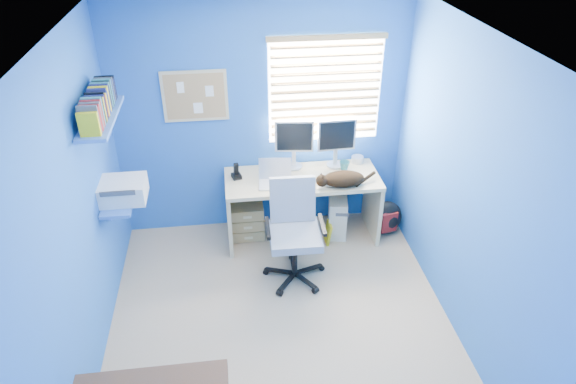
{
  "coord_description": "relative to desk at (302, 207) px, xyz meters",
  "views": [
    {
      "loc": [
        -0.36,
        -3.27,
        3.39
      ],
      "look_at": [
        0.15,
        0.65,
        0.95
      ],
      "focal_mm": 32.0,
      "sensor_mm": 36.0,
      "label": 1
    }
  ],
  "objects": [
    {
      "name": "window_blinds",
      "position": [
        0.27,
        0.31,
        1.18
      ],
      "size": [
        1.15,
        0.05,
        1.1
      ],
      "color": "white",
      "rests_on": "ground"
    },
    {
      "name": "tower_pc",
      "position": [
        0.41,
        0.05,
        -0.14
      ],
      "size": [
        0.27,
        0.47,
        0.45
      ],
      "primitive_type": "cube",
      "rotation": [
        0.0,
        0.0,
        -0.19
      ],
      "color": "beige",
      "rests_on": "floor"
    },
    {
      "name": "mug",
      "position": [
        0.46,
        0.1,
        0.42
      ],
      "size": [
        0.1,
        0.09,
        0.1
      ],
      "primitive_type": "imported",
      "color": "teal",
      "rests_on": "desk"
    },
    {
      "name": "drawer_boxes",
      "position": [
        -0.59,
        0.07,
        -0.17
      ],
      "size": [
        0.35,
        0.28,
        0.41
      ],
      "primitive_type": "cube",
      "color": "tan",
      "rests_on": "floor"
    },
    {
      "name": "wall_back",
      "position": [
        -0.38,
        0.34,
        0.88
      ],
      "size": [
        3.0,
        0.01,
        2.5
      ],
      "primitive_type": "cube",
      "color": "blue",
      "rests_on": "ground"
    },
    {
      "name": "wall_left",
      "position": [
        -1.88,
        -1.26,
        0.88
      ],
      "size": [
        0.01,
        3.2,
        2.5
      ],
      "primitive_type": "cube",
      "color": "blue",
      "rests_on": "ground"
    },
    {
      "name": "cat",
      "position": [
        0.38,
        -0.21,
        0.45
      ],
      "size": [
        0.45,
        0.28,
        0.15
      ],
      "primitive_type": "ellipsoid",
      "rotation": [
        0.0,
        0.0,
        0.12
      ],
      "color": "black",
      "rests_on": "desk"
    },
    {
      "name": "desk",
      "position": [
        0.0,
        0.0,
        0.0
      ],
      "size": [
        1.59,
        0.65,
        0.74
      ],
      "primitive_type": "cube",
      "color": "tan",
      "rests_on": "floor"
    },
    {
      "name": "yellow_book",
      "position": [
        0.27,
        -0.15,
        -0.25
      ],
      "size": [
        0.03,
        0.17,
        0.24
      ],
      "primitive_type": "cube",
      "color": "yellow",
      "rests_on": "floor"
    },
    {
      "name": "phone",
      "position": [
        -0.67,
        0.08,
        0.45
      ],
      "size": [
        0.11,
        0.13,
        0.17
      ],
      "primitive_type": "cube",
      "rotation": [
        0.0,
        0.0,
        0.25
      ],
      "color": "black",
      "rests_on": "desk"
    },
    {
      "name": "ceiling",
      "position": [
        -0.38,
        -1.26,
        2.13
      ],
      "size": [
        3.0,
        3.2,
        0.0
      ],
      "primitive_type": "cube",
      "color": "white",
      "rests_on": "wall_back"
    },
    {
      "name": "monitor_right",
      "position": [
        0.38,
        0.2,
        0.64
      ],
      "size": [
        0.4,
        0.14,
        0.54
      ],
      "primitive_type": "cube",
      "rotation": [
        0.0,
        0.0,
        0.04
      ],
      "color": "silver",
      "rests_on": "desk"
    },
    {
      "name": "cd_spindle",
      "position": [
        0.64,
        0.25,
        0.41
      ],
      "size": [
        0.13,
        0.13,
        0.07
      ],
      "primitive_type": "cylinder",
      "color": "silver",
      "rests_on": "desk"
    },
    {
      "name": "office_chair",
      "position": [
        -0.17,
        -0.63,
        0.0
      ],
      "size": [
        0.6,
        0.6,
        1.0
      ],
      "color": "black",
      "rests_on": "floor"
    },
    {
      "name": "monitor_left",
      "position": [
        -0.06,
        0.23,
        0.64
      ],
      "size": [
        0.41,
        0.16,
        0.54
      ],
      "primitive_type": "cube",
      "rotation": [
        0.0,
        0.0,
        -0.11
      ],
      "color": "silver",
      "rests_on": "desk"
    },
    {
      "name": "corkboard",
      "position": [
        -1.03,
        0.33,
        1.18
      ],
      "size": [
        0.64,
        0.02,
        0.52
      ],
      "color": "tan",
      "rests_on": "ground"
    },
    {
      "name": "wall_right",
      "position": [
        1.12,
        -1.26,
        0.88
      ],
      "size": [
        0.01,
        3.2,
        2.5
      ],
      "primitive_type": "cube",
      "color": "blue",
      "rests_on": "ground"
    },
    {
      "name": "backpack",
      "position": [
        0.94,
        -0.06,
        -0.18
      ],
      "size": [
        0.38,
        0.32,
        0.39
      ],
      "primitive_type": "ellipsoid",
      "rotation": [
        0.0,
        0.0,
        0.22
      ],
      "color": "black",
      "rests_on": "floor"
    },
    {
      "name": "wall_front",
      "position": [
        -0.38,
        -2.86,
        0.88
      ],
      "size": [
        3.0,
        0.01,
        2.5
      ],
      "primitive_type": "cube",
      "color": "blue",
      "rests_on": "ground"
    },
    {
      "name": "floor",
      "position": [
        -0.38,
        -1.26,
        -0.37
      ],
      "size": [
        3.0,
        3.2,
        0.0
      ],
      "primitive_type": "cube",
      "color": "tan",
      "rests_on": "ground"
    },
    {
      "name": "wall_shelves",
      "position": [
        -1.73,
        -0.51,
        1.06
      ],
      "size": [
        0.42,
        0.9,
        1.05
      ],
      "color": "#3F72CC",
      "rests_on": "ground"
    },
    {
      "name": "laptop",
      "position": [
        -0.29,
        -0.11,
        0.48
      ],
      "size": [
        0.35,
        0.29,
        0.22
      ],
      "primitive_type": "cube",
      "rotation": [
        0.0,
        0.0,
        -0.09
      ],
      "color": "silver",
      "rests_on": "desk"
    }
  ]
}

